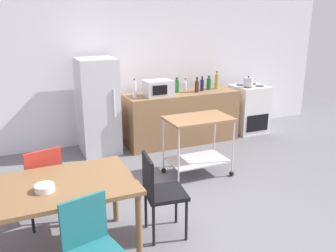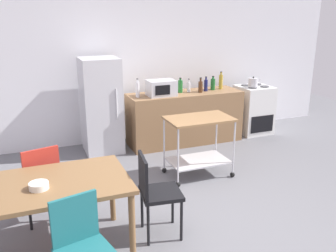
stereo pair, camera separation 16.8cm
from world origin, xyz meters
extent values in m
plane|color=slate|center=(0.00, 0.00, 0.00)|extent=(12.00, 12.00, 0.00)
cube|color=white|center=(0.00, 3.20, 1.45)|extent=(8.40, 0.12, 2.90)
cube|color=olive|center=(0.90, 2.60, 0.45)|extent=(2.00, 0.64, 0.90)
cube|color=brown|center=(-1.60, 0.14, 0.73)|extent=(1.50, 0.90, 0.04)
cylinder|color=brown|center=(-0.91, -0.25, 0.35)|extent=(0.06, 0.06, 0.71)
cylinder|color=brown|center=(-0.91, 0.53, 0.35)|extent=(0.06, 0.06, 0.71)
cube|color=#1E666B|center=(-1.43, -0.47, 0.69)|extent=(0.38, 0.12, 0.40)
cube|color=black|center=(-0.51, 0.07, 0.47)|extent=(0.45, 0.45, 0.04)
cube|color=black|center=(-0.69, 0.10, 0.69)|extent=(0.08, 0.38, 0.40)
cylinder|color=black|center=(-0.36, -0.12, 0.23)|extent=(0.03, 0.03, 0.45)
cylinder|color=black|center=(-0.32, 0.22, 0.23)|extent=(0.03, 0.03, 0.45)
cylinder|color=black|center=(-0.70, -0.07, 0.23)|extent=(0.03, 0.03, 0.45)
cylinder|color=black|center=(-0.66, 0.26, 0.23)|extent=(0.03, 0.03, 0.45)
cube|color=#B72D23|center=(-1.65, 0.86, 0.47)|extent=(0.49, 0.49, 0.04)
cube|color=#B72D23|center=(-1.61, 0.69, 0.69)|extent=(0.38, 0.12, 0.40)
cylinder|color=black|center=(-1.53, 1.07, 0.23)|extent=(0.03, 0.03, 0.45)
cylinder|color=black|center=(-1.86, 0.98, 0.23)|extent=(0.03, 0.03, 0.45)
cylinder|color=black|center=(-1.44, 0.74, 0.23)|extent=(0.03, 0.03, 0.45)
cylinder|color=black|center=(-1.77, 0.65, 0.23)|extent=(0.03, 0.03, 0.45)
cube|color=white|center=(2.35, 2.62, 0.45)|extent=(0.60, 0.60, 0.90)
cube|color=black|center=(2.35, 2.32, 0.25)|extent=(0.48, 0.01, 0.32)
cylinder|color=#47474C|center=(2.22, 2.50, 0.91)|extent=(0.16, 0.16, 0.02)
cylinder|color=#47474C|center=(2.48, 2.50, 0.91)|extent=(0.16, 0.16, 0.02)
cylinder|color=#47474C|center=(2.22, 2.74, 0.91)|extent=(0.16, 0.16, 0.02)
cylinder|color=#47474C|center=(2.48, 2.74, 0.91)|extent=(0.16, 0.16, 0.02)
cube|color=silver|center=(-0.55, 2.70, 0.78)|extent=(0.60, 0.60, 1.55)
cylinder|color=silver|center=(-0.37, 2.39, 0.85)|extent=(0.02, 0.02, 0.50)
cube|color=olive|center=(0.50, 1.24, 0.83)|extent=(0.90, 0.56, 0.03)
cube|color=silver|center=(0.50, 1.24, 0.22)|extent=(0.83, 0.52, 0.02)
cylinder|color=silver|center=(0.08, 0.99, 0.45)|extent=(0.02, 0.02, 0.76)
sphere|color=black|center=(0.08, 0.99, 0.04)|extent=(0.07, 0.07, 0.07)
cylinder|color=silver|center=(0.92, 0.99, 0.45)|extent=(0.02, 0.02, 0.76)
sphere|color=black|center=(0.92, 0.99, 0.04)|extent=(0.07, 0.07, 0.07)
cylinder|color=silver|center=(0.08, 1.49, 0.45)|extent=(0.02, 0.02, 0.76)
sphere|color=black|center=(0.08, 1.49, 0.04)|extent=(0.07, 0.07, 0.07)
cylinder|color=silver|center=(0.92, 1.49, 0.45)|extent=(0.02, 0.02, 0.76)
sphere|color=black|center=(0.92, 1.49, 0.04)|extent=(0.07, 0.07, 0.07)
cylinder|color=silver|center=(0.03, 2.56, 1.03)|extent=(0.06, 0.06, 0.25)
cylinder|color=silver|center=(0.03, 2.56, 1.17)|extent=(0.03, 0.03, 0.05)
cylinder|color=black|center=(0.03, 2.56, 1.20)|extent=(0.03, 0.03, 0.01)
cube|color=silver|center=(0.43, 2.53, 1.03)|extent=(0.46, 0.34, 0.26)
cube|color=black|center=(0.39, 2.36, 1.03)|extent=(0.25, 0.01, 0.16)
cylinder|color=#1E6628|center=(0.83, 2.64, 1.01)|extent=(0.08, 0.08, 0.21)
cylinder|color=#1E6628|center=(0.83, 2.64, 1.13)|extent=(0.04, 0.04, 0.04)
cylinder|color=black|center=(0.83, 2.64, 1.15)|extent=(0.04, 0.04, 0.01)
cylinder|color=silver|center=(0.98, 2.62, 0.98)|extent=(0.06, 0.06, 0.17)
cylinder|color=silver|center=(0.98, 2.62, 1.09)|extent=(0.03, 0.03, 0.06)
cylinder|color=black|center=(0.98, 2.62, 1.13)|extent=(0.03, 0.03, 0.01)
cylinder|color=#4C2D19|center=(1.15, 2.52, 0.99)|extent=(0.08, 0.08, 0.19)
cylinder|color=#4C2D19|center=(1.15, 2.52, 1.12)|extent=(0.03, 0.03, 0.06)
cylinder|color=black|center=(1.15, 2.52, 1.15)|extent=(0.04, 0.04, 0.01)
cylinder|color=navy|center=(1.29, 2.58, 1.00)|extent=(0.07, 0.07, 0.20)
cylinder|color=navy|center=(1.29, 2.58, 1.12)|extent=(0.03, 0.03, 0.05)
cylinder|color=black|center=(1.29, 2.58, 1.15)|extent=(0.03, 0.03, 0.01)
cylinder|color=#1E6628|center=(1.46, 2.64, 1.00)|extent=(0.08, 0.08, 0.20)
cylinder|color=#1E6628|center=(1.46, 2.64, 1.12)|extent=(0.04, 0.04, 0.04)
cylinder|color=black|center=(1.46, 2.64, 1.14)|extent=(0.04, 0.04, 0.01)
cylinder|color=gold|center=(1.63, 2.65, 1.03)|extent=(0.07, 0.07, 0.25)
cylinder|color=gold|center=(1.63, 2.65, 1.18)|extent=(0.03, 0.03, 0.05)
cylinder|color=black|center=(1.63, 2.65, 1.21)|extent=(0.04, 0.04, 0.01)
cylinder|color=white|center=(-1.66, 0.05, 0.78)|extent=(0.17, 0.17, 0.06)
cylinder|color=silver|center=(2.23, 2.52, 1.00)|extent=(0.17, 0.17, 0.16)
sphere|color=black|center=(2.23, 2.52, 1.09)|extent=(0.03, 0.03, 0.03)
cylinder|color=silver|center=(2.34, 2.52, 1.02)|extent=(0.08, 0.02, 0.07)
camera|label=1|loc=(-1.85, -3.00, 2.23)|focal=39.18mm
camera|label=2|loc=(-1.69, -3.07, 2.23)|focal=39.18mm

